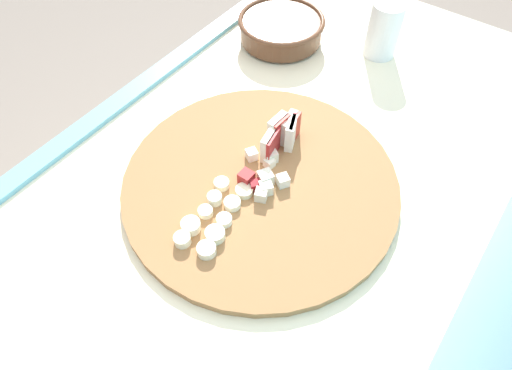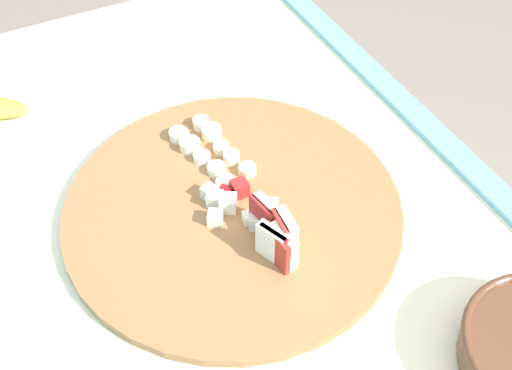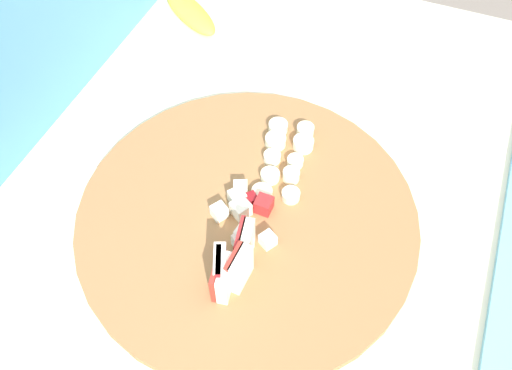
{
  "view_description": "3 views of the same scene",
  "coord_description": "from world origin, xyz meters",
  "px_view_note": "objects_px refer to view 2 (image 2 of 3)",
  "views": [
    {
      "loc": [
        0.42,
        0.27,
        1.48
      ],
      "look_at": [
        0.07,
        0.01,
        0.92
      ],
      "focal_mm": 32.38,
      "sensor_mm": 36.0,
      "label": 1
    },
    {
      "loc": [
        -0.43,
        0.22,
        1.53
      ],
      "look_at": [
        0.04,
        -0.02,
        0.95
      ],
      "focal_mm": 44.37,
      "sensor_mm": 36.0,
      "label": 2
    },
    {
      "loc": [
        -0.29,
        -0.14,
        1.49
      ],
      "look_at": [
        0.1,
        0.01,
        0.91
      ],
      "focal_mm": 37.45,
      "sensor_mm": 36.0,
      "label": 3
    }
  ],
  "objects_px": {
    "apple_dice_pile": "(234,204)",
    "banana_slice_rows": "(209,149)",
    "apple_wedge_fan": "(276,235)",
    "cutting_board": "(233,209)"
  },
  "relations": [
    {
      "from": "apple_dice_pile",
      "to": "banana_slice_rows",
      "type": "bearing_deg",
      "value": -7.13
    },
    {
      "from": "apple_wedge_fan",
      "to": "apple_dice_pile",
      "type": "relative_size",
      "value": 0.98
    },
    {
      "from": "apple_wedge_fan",
      "to": "apple_dice_pile",
      "type": "bearing_deg",
      "value": 12.53
    },
    {
      "from": "cutting_board",
      "to": "apple_dice_pile",
      "type": "xyz_separation_m",
      "value": [
        -0.01,
        0.0,
        0.02
      ]
    },
    {
      "from": "cutting_board",
      "to": "apple_dice_pile",
      "type": "distance_m",
      "value": 0.02
    },
    {
      "from": "apple_wedge_fan",
      "to": "banana_slice_rows",
      "type": "height_order",
      "value": "apple_wedge_fan"
    },
    {
      "from": "cutting_board",
      "to": "apple_dice_pile",
      "type": "height_order",
      "value": "apple_dice_pile"
    },
    {
      "from": "banana_slice_rows",
      "to": "cutting_board",
      "type": "bearing_deg",
      "value": 172.55
    },
    {
      "from": "banana_slice_rows",
      "to": "apple_wedge_fan",
      "type": "bearing_deg",
      "value": -178.75
    },
    {
      "from": "apple_wedge_fan",
      "to": "cutting_board",
      "type": "bearing_deg",
      "value": 11.51
    }
  ]
}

